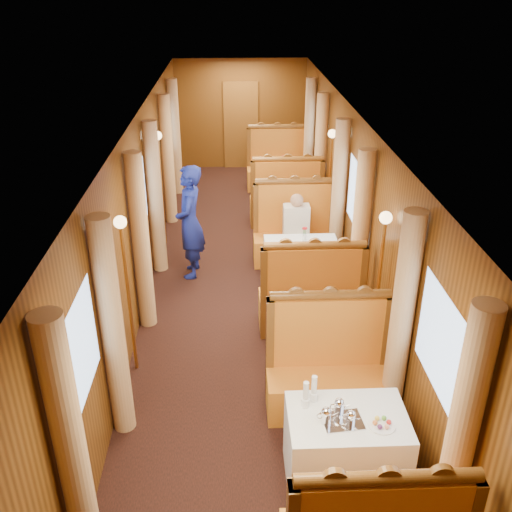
{
  "coord_description": "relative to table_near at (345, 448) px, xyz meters",
  "views": [
    {
      "loc": [
        -0.22,
        -7.27,
        4.22
      ],
      "look_at": [
        0.05,
        -0.94,
        1.05
      ],
      "focal_mm": 40.0,
      "sensor_mm": 36.0,
      "label": 1
    }
  ],
  "objects": [
    {
      "name": "banquette_mid_fwd",
      "position": [
        0.0,
        2.49,
        0.05
      ],
      "size": [
        1.3,
        0.55,
        1.34
      ],
      "color": "#BE4B15",
      "rests_on": "floor"
    },
    {
      "name": "wall_far",
      "position": [
        -0.75,
        9.5,
        0.88
      ],
      "size": [
        3.0,
        0.01,
        2.5
      ],
      "primitive_type": null,
      "rotation": [
        1.57,
        0.0,
        0.0
      ],
      "color": "brown",
      "rests_on": "floor"
    },
    {
      "name": "curtain_right_mid_b",
      "position": [
        0.63,
        4.28,
        0.8
      ],
      "size": [
        0.22,
        0.22,
        2.35
      ],
      "primitive_type": "cylinder",
      "color": "#E4AF75",
      "rests_on": "floor"
    },
    {
      "name": "floor",
      "position": [
        -0.75,
        3.5,
        -0.38
      ],
      "size": [
        3.0,
        12.0,
        0.01
      ],
      "primitive_type": null,
      "color": "black",
      "rests_on": "ground"
    },
    {
      "name": "curtain_right_far_a",
      "position": [
        0.63,
        6.22,
        0.8
      ],
      "size": [
        0.22,
        0.22,
        2.35
      ],
      "primitive_type": "cylinder",
      "color": "#E4AF75",
      "rests_on": "floor"
    },
    {
      "name": "table_mid",
      "position": [
        0.0,
        3.5,
        0.0
      ],
      "size": [
        1.05,
        0.72,
        0.75
      ],
      "primitive_type": "cube",
      "color": "white",
      "rests_on": "floor"
    },
    {
      "name": "rose_vase_mid",
      "position": [
        0.03,
        3.54,
        0.55
      ],
      "size": [
        0.06,
        0.06,
        0.36
      ],
      "rotation": [
        0.0,
        0.0,
        -0.36
      ],
      "color": "silver",
      "rests_on": "table_mid"
    },
    {
      "name": "curtain_left_far_b",
      "position": [
        -2.13,
        7.78,
        0.8
      ],
      "size": [
        0.22,
        0.22,
        2.35
      ],
      "primitive_type": "cylinder",
      "color": "#E4AF75",
      "rests_on": "floor"
    },
    {
      "name": "banquette_far_aft",
      "position": [
        0.0,
        8.01,
        0.05
      ],
      "size": [
        1.3,
        0.55,
        1.34
      ],
      "color": "#BE4B15",
      "rests_on": "floor"
    },
    {
      "name": "teapot_back",
      "position": [
        -0.08,
        0.04,
        0.44
      ],
      "size": [
        0.15,
        0.12,
        0.12
      ],
      "primitive_type": null,
      "rotation": [
        0.0,
        0.0,
        -0.03
      ],
      "color": "silver",
      "rests_on": "tea_tray"
    },
    {
      "name": "curtain_right_near_b",
      "position": [
        0.63,
        0.78,
        0.8
      ],
      "size": [
        0.22,
        0.22,
        2.35
      ],
      "primitive_type": "cylinder",
      "color": "#E4AF75",
      "rests_on": "floor"
    },
    {
      "name": "curtain_left_far_a",
      "position": [
        -2.13,
        6.22,
        0.8
      ],
      "size": [
        0.22,
        0.22,
        2.35
      ],
      "primitive_type": "cylinder",
      "color": "#E4AF75",
      "rests_on": "floor"
    },
    {
      "name": "cup_inboard",
      "position": [
        -0.36,
        0.15,
        0.48
      ],
      "size": [
        0.08,
        0.08,
        0.26
      ],
      "rotation": [
        0.0,
        0.0,
        0.37
      ],
      "color": "white",
      "rests_on": "table_near"
    },
    {
      "name": "rose_vase_far",
      "position": [
        0.04,
        7.02,
        0.55
      ],
      "size": [
        0.06,
        0.06,
        0.36
      ],
      "rotation": [
        0.0,
        0.0,
        0.24
      ],
      "color": "silver",
      "rests_on": "table_far"
    },
    {
      "name": "banquette_near_aft",
      "position": [
        0.0,
        1.01,
        0.05
      ],
      "size": [
        1.3,
        0.55,
        1.34
      ],
      "color": "#BE4B15",
      "rests_on": "floor"
    },
    {
      "name": "curtain_left_mid_a",
      "position": [
        -2.13,
        2.72,
        0.8
      ],
      "size": [
        0.22,
        0.22,
        2.35
      ],
      "primitive_type": "cylinder",
      "color": "#E4AF75",
      "rests_on": "floor"
    },
    {
      "name": "steward",
      "position": [
        -1.62,
        4.08,
        0.5
      ],
      "size": [
        0.43,
        0.65,
        1.74
      ],
      "primitive_type": "imported",
      "rotation": [
        0.0,
        0.0,
        -1.6
      ],
      "color": "navy",
      "rests_on": "floor"
    },
    {
      "name": "curtain_left_near_a",
      "position": [
        -2.13,
        -0.78,
        0.8
      ],
      "size": [
        0.22,
        0.22,
        2.35
      ],
      "primitive_type": "cylinder",
      "color": "#E4AF75",
      "rests_on": "floor"
    },
    {
      "name": "wall_right",
      "position": [
        0.75,
        3.5,
        0.88
      ],
      "size": [
        0.01,
        12.0,
        2.5
      ],
      "primitive_type": null,
      "rotation": [
        1.57,
        0.0,
        -1.57
      ],
      "color": "brown",
      "rests_on": "floor"
    },
    {
      "name": "passenger",
      "position": [
        -0.0,
        4.27,
        0.37
      ],
      "size": [
        0.4,
        0.44,
        0.76
      ],
      "color": "beige",
      "rests_on": "banquette_mid_aft"
    },
    {
      "name": "curtain_right_far_b",
      "position": [
        0.63,
        7.78,
        0.8
      ],
      "size": [
        0.22,
        0.22,
        2.35
      ],
      "primitive_type": "cylinder",
      "color": "#E4AF75",
      "rests_on": "floor"
    },
    {
      "name": "banquette_mid_aft",
      "position": [
        0.0,
        4.51,
        0.05
      ],
      "size": [
        1.3,
        0.55,
        1.34
      ],
      "color": "#BE4B15",
      "rests_on": "floor"
    },
    {
      "name": "tea_tray",
      "position": [
        -0.06,
        -0.07,
        0.38
      ],
      "size": [
        0.37,
        0.29,
        0.01
      ],
      "primitive_type": "cube",
      "rotation": [
        0.0,
        0.0,
        0.1
      ],
      "color": "silver",
      "rests_on": "table_near"
    },
    {
      "name": "curtain_left_near_b",
      "position": [
        -2.13,
        0.78,
        0.8
      ],
      "size": [
        0.22,
        0.22,
        2.35
      ],
      "primitive_type": "cylinder",
      "color": "#E4AF75",
      "rests_on": "floor"
    },
    {
      "name": "window_left_far",
      "position": [
        -2.24,
        7.0,
        1.07
      ],
      "size": [
        0.01,
        1.2,
        0.9
      ],
      "primitive_type": null,
      "rotation": [
        1.57,
        0.0,
        1.57
      ],
      "color": "#8FADD5",
      "rests_on": "wall_left"
    },
    {
      "name": "wall_left",
      "position": [
        -2.25,
        3.5,
        0.88
      ],
      "size": [
        0.01,
        12.0,
        2.5
      ],
      "primitive_type": null,
      "rotation": [
        1.57,
        0.0,
        1.57
      ],
      "color": "brown",
      "rests_on": "floor"
    },
    {
      "name": "sconce_right_fore",
      "position": [
        0.65,
        1.75,
        1.01
      ],
      "size": [
        0.14,
        0.14,
        1.95
      ],
      "color": "#BF8C3F",
      "rests_on": "floor"
    },
    {
      "name": "table_far",
      "position": [
        0.0,
        7.0,
        0.0
      ],
      "size": [
        1.05,
        0.72,
        0.75
      ],
      "primitive_type": "cube",
      "color": "white",
      "rests_on": "floor"
    },
    {
      "name": "table_near",
      "position": [
        0.0,
        0.0,
        0.0
      ],
      "size": [
        1.05,
        0.72,
        0.75
      ],
      "primitive_type": "cube",
      "color": "white",
      "rests_on": "floor"
    },
    {
      "name": "banquette_far_fwd",
      "position": [
        0.0,
        5.99,
        0.05
      ],
      "size": [
        1.3,
        0.55,
        1.34
      ],
      "color": "#BE4B15",
      "rests_on": "floor"
    },
    {
      "name": "window_right_mid",
      "position": [
        0.74,
        3.5,
        1.07
      ],
      "size": [
        0.01,
        1.2,
        0.9
      ],
      "primitive_type": null,
      "rotation": [
        1.57,
        0.0,
        -1.57
      ],
      "color": "#8FADD5",
      "rests_on": "wall_right"
    },
    {
      "name": "fruit_plate",
      "position": [
        0.26,
        -0.13,
        0.39
      ],
      "size": [
        0.24,
        0.24,
        0.05
      ],
      "rotation": [
        0.0,
        0.0,
        0.0
      ],
      "color": "white",
      "rests_on": "table_near"
    },
    {
      "name": "doorway_far",
      "position": [
        -0.75,
        9.47,
        0.62
      ],
      "size": [
        0.8,
        0.04,
        2.0
      ],
      "primitive_type": "cube",
      "color": "brown",
      "rests_on": "floor"
    },
    {
      "name": "window_left_near",
      "position": [
        -2.24,
        0.0,
        1.07
      ],
      "size": [
        0.01,
        1.2,
        0.9
      ],
      "primitive_type": null,
      "rotation": [
        1.57,
        0.0,
        1.57
      ],
      "color": "#8FADD5",
      "rests_on": "wall_left"
    },
    {
      "name": "sconce_left_fore",
      "position": [
        -2.15,
        1.75,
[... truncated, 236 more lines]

